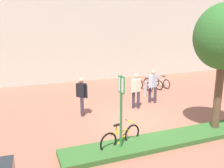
# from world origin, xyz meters

# --- Properties ---
(ground_plane) EXTENTS (60.00, 60.00, 0.00)m
(ground_plane) POSITION_xyz_m (0.00, 0.00, 0.00)
(ground_plane) COLOR #9E5B47
(building_facade) EXTENTS (28.00, 1.20, 10.00)m
(building_facade) POSITION_xyz_m (0.00, 8.65, 5.00)
(building_facade) COLOR beige
(building_facade) RESTS_ON ground
(planter_strip) EXTENTS (7.00, 1.10, 0.16)m
(planter_strip) POSITION_xyz_m (-0.02, -2.31, 0.08)
(planter_strip) COLOR #336028
(planter_strip) RESTS_ON ground
(tree_sidewalk) EXTENTS (2.11, 2.11, 4.70)m
(tree_sidewalk) POSITION_xyz_m (2.38, -2.20, 3.49)
(tree_sidewalk) COLOR brown
(tree_sidewalk) RESTS_ON ground
(parking_sign_post) EXTENTS (0.08, 0.36, 2.46)m
(parking_sign_post) POSITION_xyz_m (-1.56, -2.31, 1.61)
(parking_sign_post) COLOR #2D7238
(parking_sign_post) RESTS_ON ground
(bike_at_sign) EXTENTS (1.62, 0.60, 0.86)m
(bike_at_sign) POSITION_xyz_m (-1.46, -2.08, 0.35)
(bike_at_sign) COLOR black
(bike_at_sign) RESTS_ON ground
(bike_rack_cluster) EXTENTS (2.09, 1.74, 0.83)m
(bike_rack_cluster) POSITION_xyz_m (3.53, 4.27, 0.35)
(bike_rack_cluster) COLOR #99999E
(bike_rack_cluster) RESTS_ON ground
(bollard_steel) EXTENTS (0.16, 0.16, 0.90)m
(bollard_steel) POSITION_xyz_m (2.19, 2.83, 0.45)
(bollard_steel) COLOR #ADADB2
(bollard_steel) RESTS_ON ground
(person_shirt_white) EXTENTS (0.57, 0.37, 1.72)m
(person_shirt_white) POSITION_xyz_m (1.98, 1.73, 0.98)
(person_shirt_white) COLOR #383342
(person_shirt_white) RESTS_ON ground
(person_suited_dark) EXTENTS (0.44, 0.49, 1.72)m
(person_suited_dark) POSITION_xyz_m (-1.90, 1.27, 0.98)
(person_suited_dark) COLOR #383342
(person_suited_dark) RESTS_ON ground
(person_casual_tan) EXTENTS (0.59, 0.34, 1.72)m
(person_casual_tan) POSITION_xyz_m (0.77, 1.23, 0.98)
(person_casual_tan) COLOR #383342
(person_casual_tan) RESTS_ON ground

